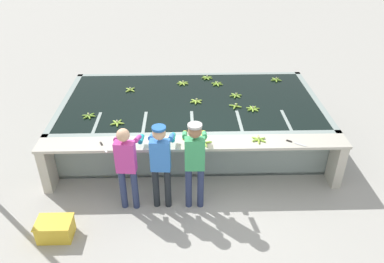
# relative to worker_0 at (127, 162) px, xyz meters

# --- Properties ---
(ground_plane) EXTENTS (80.00, 80.00, 0.00)m
(ground_plane) POSITION_rel_worker_0_xyz_m (1.09, 0.31, -0.92)
(ground_plane) COLOR #A3A099
(ground_plane) RESTS_ON ground
(wash_tank) EXTENTS (5.43, 2.90, 0.93)m
(wash_tank) POSITION_rel_worker_0_xyz_m (1.09, 2.20, -0.46)
(wash_tank) COLOR gray
(wash_tank) RESTS_ON ground
(work_ledge) EXTENTS (5.43, 0.45, 0.93)m
(work_ledge) POSITION_rel_worker_0_xyz_m (1.09, 0.54, -0.24)
(work_ledge) COLOR #B7B2A3
(work_ledge) RESTS_ON ground
(worker_0) EXTENTS (0.45, 0.72, 1.56)m
(worker_0) POSITION_rel_worker_0_xyz_m (0.00, 0.00, 0.00)
(worker_0) COLOR navy
(worker_0) RESTS_ON ground
(worker_1) EXTENTS (0.44, 0.72, 1.58)m
(worker_1) POSITION_rel_worker_0_xyz_m (0.55, 0.02, 0.02)
(worker_1) COLOR #1E2328
(worker_1) RESTS_ON ground
(worker_2) EXTENTS (0.41, 0.72, 1.63)m
(worker_2) POSITION_rel_worker_0_xyz_m (1.10, -0.01, 0.06)
(worker_2) COLOR navy
(worker_2) RESTS_ON ground
(banana_bunch_floating_0) EXTENTS (0.28, 0.28, 0.08)m
(banana_bunch_floating_0) POSITION_rel_worker_0_xyz_m (1.71, 2.97, 0.02)
(banana_bunch_floating_0) COLOR #7FAD33
(banana_bunch_floating_0) RESTS_ON wash_tank
(banana_bunch_floating_1) EXTENTS (0.27, 0.28, 0.08)m
(banana_bunch_floating_1) POSITION_rel_worker_0_xyz_m (1.20, 2.09, 0.02)
(banana_bunch_floating_1) COLOR #93BC3D
(banana_bunch_floating_1) RESTS_ON wash_tank
(banana_bunch_floating_2) EXTENTS (0.28, 0.28, 0.08)m
(banana_bunch_floating_2) POSITION_rel_worker_0_xyz_m (1.50, 3.33, 0.02)
(banana_bunch_floating_2) COLOR #75A333
(banana_bunch_floating_2) RESTS_ON wash_tank
(banana_bunch_floating_3) EXTENTS (0.28, 0.27, 0.08)m
(banana_bunch_floating_3) POSITION_rel_worker_0_xyz_m (2.06, 2.35, 0.02)
(banana_bunch_floating_3) COLOR #75A333
(banana_bunch_floating_3) RESTS_ON wash_tank
(banana_bunch_floating_4) EXTENTS (0.28, 0.28, 0.08)m
(banana_bunch_floating_4) POSITION_rel_worker_0_xyz_m (2.33, 1.72, 0.02)
(banana_bunch_floating_4) COLOR #7FAD33
(banana_bunch_floating_4) RESTS_ON wash_tank
(banana_bunch_floating_5) EXTENTS (0.28, 0.28, 0.08)m
(banana_bunch_floating_5) POSITION_rel_worker_0_xyz_m (0.92, 3.03, 0.02)
(banana_bunch_floating_5) COLOR #93BC3D
(banana_bunch_floating_5) RESTS_ON wash_tank
(banana_bunch_floating_6) EXTENTS (0.24, 0.24, 0.08)m
(banana_bunch_floating_6) POSITION_rel_worker_0_xyz_m (-0.25, 2.70, 0.02)
(banana_bunch_floating_6) COLOR #9EC642
(banana_bunch_floating_6) RESTS_ON wash_tank
(banana_bunch_floating_7) EXTENTS (0.28, 0.27, 0.08)m
(banana_bunch_floating_7) POSITION_rel_worker_0_xyz_m (3.12, 3.17, 0.02)
(banana_bunch_floating_7) COLOR #75A333
(banana_bunch_floating_7) RESTS_ON wash_tank
(banana_bunch_floating_8) EXTENTS (0.27, 0.27, 0.08)m
(banana_bunch_floating_8) POSITION_rel_worker_0_xyz_m (1.99, 1.85, 0.02)
(banana_bunch_floating_8) COLOR #7FAD33
(banana_bunch_floating_8) RESTS_ON wash_tank
(banana_bunch_floating_9) EXTENTS (0.27, 0.27, 0.08)m
(banana_bunch_floating_9) POSITION_rel_worker_0_xyz_m (-0.33, 1.22, 0.02)
(banana_bunch_floating_9) COLOR #93BC3D
(banana_bunch_floating_9) RESTS_ON wash_tank
(banana_bunch_floating_10) EXTENTS (0.28, 0.27, 0.08)m
(banana_bunch_floating_10) POSITION_rel_worker_0_xyz_m (-0.92, 1.52, 0.02)
(banana_bunch_floating_10) COLOR #75A333
(banana_bunch_floating_10) RESTS_ON wash_tank
(banana_bunch_ledge_0) EXTENTS (0.28, 0.28, 0.08)m
(banana_bunch_ledge_0) POSITION_rel_worker_0_xyz_m (1.28, 0.48, 0.03)
(banana_bunch_ledge_0) COLOR #93BC3D
(banana_bunch_ledge_0) RESTS_ON work_ledge
(banana_bunch_ledge_1) EXTENTS (0.27, 0.28, 0.08)m
(banana_bunch_ledge_1) POSITION_rel_worker_0_xyz_m (2.24, 0.57, 0.03)
(banana_bunch_ledge_1) COLOR #8CB738
(banana_bunch_ledge_1) RESTS_ON work_ledge
(knife_0) EXTENTS (0.31, 0.22, 0.02)m
(knife_0) POSITION_rel_worker_0_xyz_m (2.82, 0.48, 0.02)
(knife_0) COLOR silver
(knife_0) RESTS_ON work_ledge
(knife_1) EXTENTS (0.19, 0.32, 0.02)m
(knife_1) POSITION_rel_worker_0_xyz_m (-0.47, 0.46, 0.02)
(knife_1) COLOR silver
(knife_1) RESTS_ON work_ledge
(crate) EXTENTS (0.55, 0.39, 0.32)m
(crate) POSITION_rel_worker_0_xyz_m (-1.09, -0.70, -0.76)
(crate) COLOR gold
(crate) RESTS_ON ground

